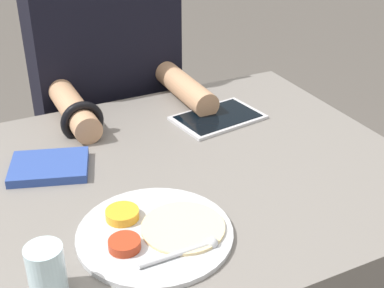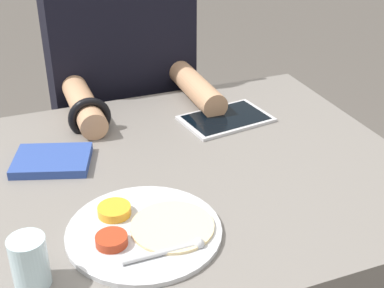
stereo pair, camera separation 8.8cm
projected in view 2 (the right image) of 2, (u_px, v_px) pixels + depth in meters
name	position (u px, v px, depth m)	size (l,w,h in m)	color
thali_tray	(145.00, 230.00, 1.00)	(0.29, 0.29, 0.03)	#B7BABF
red_notebook	(52.00, 161.00, 1.21)	(0.20, 0.18, 0.02)	silver
tablet_device	(226.00, 119.00, 1.41)	(0.25, 0.18, 0.01)	#B7B7BC
person_diner	(125.00, 128.00, 1.75)	(0.43, 0.48, 1.24)	black
drinking_glass	(30.00, 262.00, 0.86)	(0.06, 0.06, 0.09)	silver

